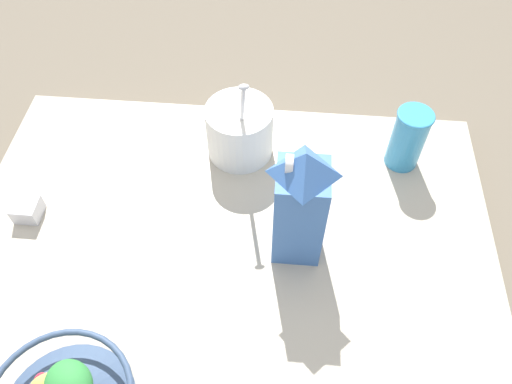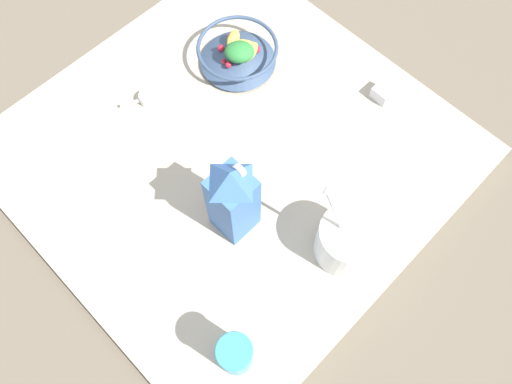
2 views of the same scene
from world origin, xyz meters
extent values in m
plane|color=#665B4C|center=(0.00, 0.00, 0.00)|extent=(6.00, 6.00, 0.00)
cube|color=#B2A893|center=(0.00, 0.00, 0.02)|extent=(0.99, 0.99, 0.04)
ellipsoid|color=#EFD64C|center=(0.15, -0.21, 0.09)|extent=(0.05, 0.07, 0.03)
sphere|color=red|center=(0.15, -0.24, 0.08)|extent=(0.02, 0.02, 0.02)
cube|color=#3D6BB2|center=(-0.14, 0.13, 0.14)|extent=(0.08, 0.08, 0.21)
pyramid|color=#3D6BB2|center=(-0.14, 0.13, 0.27)|extent=(0.08, 0.08, 0.05)
cylinder|color=white|center=(-0.14, 0.10, 0.26)|extent=(0.03, 0.01, 0.03)
cylinder|color=white|center=(-0.37, 0.00, 0.09)|extent=(0.14, 0.14, 0.12)
cylinder|color=white|center=(-0.37, 0.00, 0.14)|extent=(0.12, 0.12, 0.02)
cylinder|color=silver|center=(-0.33, 0.01, 0.19)|extent=(0.08, 0.03, 0.18)
ellipsoid|color=silver|center=(-0.29, 0.02, 0.28)|extent=(0.02, 0.02, 0.01)
cylinder|color=#3893C6|center=(-0.37, 0.34, 0.10)|extent=(0.07, 0.07, 0.13)
torus|color=#3893C6|center=(-0.37, 0.34, 0.17)|extent=(0.07, 0.07, 0.01)
cube|color=silver|center=(-0.17, -0.38, 0.05)|extent=(0.05, 0.05, 0.04)
cube|color=brown|center=(-0.17, -0.38, 0.05)|extent=(0.04, 0.04, 0.02)
camera|label=1|loc=(0.33, 0.09, 0.83)|focal=35.00mm
camera|label=2|loc=(-0.47, 0.38, 1.12)|focal=35.00mm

